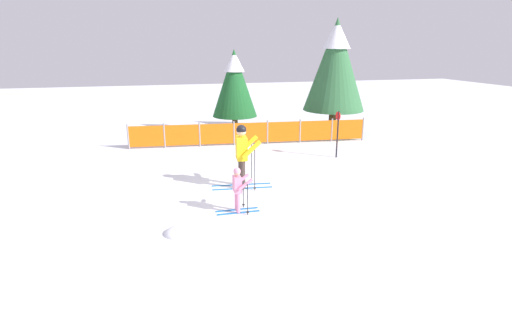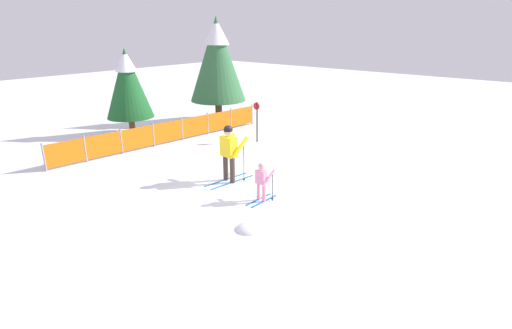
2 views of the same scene
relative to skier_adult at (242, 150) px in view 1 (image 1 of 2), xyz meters
The scene contains 8 objects.
ground_plane 1.03m from the skier_adult, 134.78° to the right, with size 60.00×60.00×0.00m, color white.
skier_adult is the anchor object (origin of this frame).
skier_child 1.72m from the skier_adult, 105.85° to the right, with size 0.99×0.52×1.06m.
safety_fence 4.82m from the skier_adult, 74.01° to the left, with size 9.07×0.84×0.92m.
conifer_far 6.99m from the skier_adult, 80.48° to the left, with size 1.90×1.90×3.52m.
conifer_near 8.03m from the skier_adult, 47.97° to the left, with size 2.56×2.56×4.76m.
trail_marker 4.28m from the skier_adult, 29.71° to the left, with size 0.05×0.28×1.58m.
snow_mound 3.16m from the skier_adult, 126.30° to the right, with size 0.75×0.63×0.30m, color white.
Camera 1 is at (-2.01, -9.79, 3.66)m, focal length 28.00 mm.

